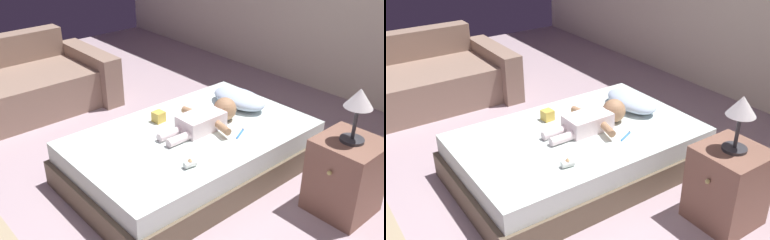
% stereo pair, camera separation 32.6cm
% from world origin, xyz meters
% --- Properties ---
extents(ground_plane, '(8.00, 8.00, 0.00)m').
position_xyz_m(ground_plane, '(0.00, 0.00, 0.00)').
color(ground_plane, '#B198A1').
extents(bed, '(1.18, 1.88, 0.35)m').
position_xyz_m(bed, '(-0.13, 0.78, 0.17)').
color(bed, brown).
rests_on(bed, ground_plane).
extents(pillow, '(0.52, 0.29, 0.13)m').
position_xyz_m(pillow, '(-0.22, 1.39, 0.42)').
color(pillow, silver).
rests_on(pillow, bed).
extents(baby, '(0.52, 0.71, 0.18)m').
position_xyz_m(baby, '(-0.12, 0.93, 0.42)').
color(baby, white).
rests_on(baby, bed).
extents(toothbrush, '(0.08, 0.15, 0.02)m').
position_xyz_m(toothbrush, '(0.13, 1.04, 0.36)').
color(toothbrush, '#397FDE').
rests_on(toothbrush, bed).
extents(couch, '(1.06, 2.20, 0.69)m').
position_xyz_m(couch, '(-2.12, -0.03, 0.24)').
color(couch, gray).
rests_on(couch, ground_plane).
extents(nightstand, '(0.40, 0.43, 0.54)m').
position_xyz_m(nightstand, '(0.90, 1.25, 0.27)').
color(nightstand, '#855B4A').
rests_on(nightstand, ground_plane).
extents(lamp, '(0.18, 0.18, 0.36)m').
position_xyz_m(lamp, '(0.90, 1.25, 0.80)').
color(lamp, '#333338').
rests_on(lamp, nightstand).
extents(toy_block, '(0.09, 0.09, 0.08)m').
position_xyz_m(toy_block, '(-0.43, 0.70, 0.39)').
color(toy_block, '#E5BC4A').
rests_on(toy_block, bed).
extents(baby_bottle, '(0.06, 0.09, 0.07)m').
position_xyz_m(baby_bottle, '(0.23, 0.45, 0.38)').
color(baby_bottle, white).
rests_on(baby_bottle, bed).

